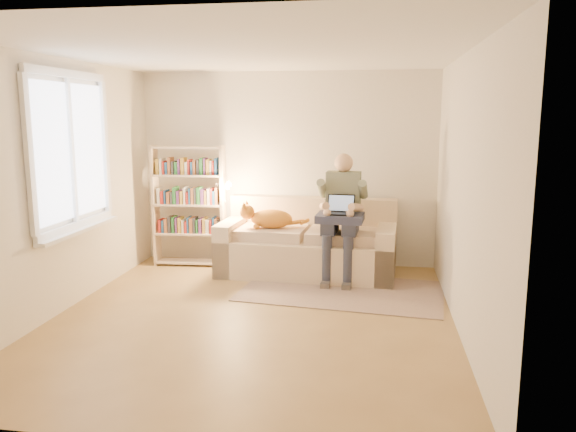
% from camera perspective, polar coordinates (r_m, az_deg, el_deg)
% --- Properties ---
extents(floor, '(4.50, 4.50, 0.00)m').
position_cam_1_polar(floor, '(5.77, -3.63, -10.32)').
color(floor, olive).
rests_on(floor, ground).
extents(ceiling, '(4.00, 4.50, 0.02)m').
position_cam_1_polar(ceiling, '(5.44, -3.95, 16.30)').
color(ceiling, white).
rests_on(ceiling, wall_back).
extents(wall_left, '(0.02, 4.50, 2.60)m').
position_cam_1_polar(wall_left, '(6.20, -22.15, 2.78)').
color(wall_left, silver).
rests_on(wall_left, floor).
extents(wall_right, '(0.02, 4.50, 2.60)m').
position_cam_1_polar(wall_right, '(5.38, 17.49, 2.05)').
color(wall_right, silver).
rests_on(wall_right, floor).
extents(wall_back, '(4.00, 0.02, 2.60)m').
position_cam_1_polar(wall_back, '(7.65, -0.09, 4.78)').
color(wall_back, silver).
rests_on(wall_back, floor).
extents(wall_front, '(4.00, 0.02, 2.60)m').
position_cam_1_polar(wall_front, '(3.32, -12.27, -2.49)').
color(wall_front, silver).
rests_on(wall_front, floor).
extents(window, '(0.12, 1.52, 1.69)m').
position_cam_1_polar(window, '(6.34, -20.86, 3.69)').
color(window, white).
rests_on(window, wall_left).
extents(sofa, '(2.28, 1.13, 0.95)m').
position_cam_1_polar(sofa, '(7.26, 2.03, -3.16)').
color(sofa, beige).
rests_on(sofa, floor).
extents(person, '(0.46, 0.70, 1.56)m').
position_cam_1_polar(person, '(6.93, 5.48, 0.70)').
color(person, gray).
rests_on(person, sofa).
extents(cat, '(0.83, 0.32, 0.30)m').
position_cam_1_polar(cat, '(7.16, -2.44, -0.18)').
color(cat, '#FFA231').
rests_on(cat, sofa).
extents(blanket, '(0.58, 0.49, 0.09)m').
position_cam_1_polar(blanket, '(6.80, 5.51, -0.18)').
color(blanket, '#282E47').
rests_on(blanket, person).
extents(laptop, '(0.35, 0.31, 0.28)m').
position_cam_1_polar(laptop, '(6.80, 5.54, 0.72)').
color(laptop, black).
rests_on(laptop, blanket).
extents(bookshelf, '(1.09, 0.30, 1.63)m').
position_cam_1_polar(bookshelf, '(7.67, -9.99, 1.63)').
color(bookshelf, beige).
rests_on(bookshelf, floor).
extents(rug, '(2.43, 1.60, 0.01)m').
position_cam_1_polar(rug, '(6.61, 5.48, -7.58)').
color(rug, gray).
rests_on(rug, floor).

